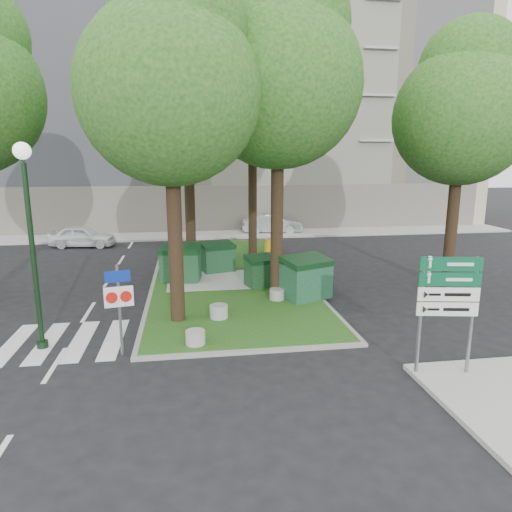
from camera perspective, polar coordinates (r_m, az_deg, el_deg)
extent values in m
plane|color=black|center=(12.33, -2.72, -12.06)|extent=(120.00, 120.00, 0.00)
cube|color=#174C15|center=(19.89, -3.65, -2.36)|extent=(6.00, 16.00, 0.12)
cube|color=gray|center=(19.89, -3.64, -2.39)|extent=(6.30, 16.30, 0.10)
cube|color=#999993|center=(30.12, -6.32, 2.61)|extent=(42.00, 3.00, 0.12)
cube|color=silver|center=(13.91, -19.18, -9.82)|extent=(5.00, 3.00, 0.01)
cube|color=tan|center=(37.31, -7.11, 16.68)|extent=(41.00, 12.00, 16.00)
cylinder|color=black|center=(13.83, -10.13, 3.78)|extent=(0.44, 0.44, 6.16)
sphere|color=#184612|center=(13.80, -10.74, 19.33)|extent=(5.20, 5.20, 5.20)
sphere|color=#184612|center=(14.32, -9.69, 26.28)|extent=(3.90, 3.90, 3.90)
cylinder|color=black|center=(16.07, 2.65, 6.13)|extent=(0.44, 0.44, 6.72)
sphere|color=#184612|center=(16.16, 2.80, 20.67)|extent=(5.60, 5.60, 5.60)
sphere|color=#184612|center=(16.79, 3.85, 27.03)|extent=(4.20, 4.20, 4.20)
cylinder|color=black|center=(20.29, -8.25, 6.11)|extent=(0.44, 0.44, 5.88)
sphere|color=#184612|center=(20.23, -8.57, 16.21)|extent=(4.80, 4.80, 4.80)
sphere|color=#184612|center=(20.62, -7.84, 20.85)|extent=(3.60, 3.60, 3.60)
cylinder|color=black|center=(23.47, -0.43, 8.42)|extent=(0.44, 0.44, 7.00)
sphere|color=#184612|center=(23.56, -0.45, 18.79)|extent=(5.80, 5.80, 5.80)
sphere|color=#184612|center=(24.11, 0.24, 23.45)|extent=(4.35, 4.35, 4.35)
cylinder|color=black|center=(19.19, 23.38, 4.88)|extent=(0.44, 0.44, 5.88)
sphere|color=#184612|center=(19.12, 24.32, 15.53)|extent=(5.00, 5.00, 5.00)
sphere|color=#184612|center=(19.65, 25.23, 20.29)|extent=(3.75, 3.75, 3.75)
cube|color=#0F371A|center=(18.86, -9.41, -1.20)|extent=(1.71, 1.28, 1.23)
cube|color=black|center=(18.70, -9.49, 0.94)|extent=(1.77, 1.36, 0.36)
cube|color=#113A1D|center=(20.23, -4.82, -0.38)|extent=(1.58, 1.28, 1.08)
cube|color=black|center=(20.10, -4.85, 1.36)|extent=(1.64, 1.35, 0.31)
cube|color=#103515|center=(17.87, 0.87, -2.17)|extent=(1.46, 1.18, 1.00)
cube|color=black|center=(17.73, 0.88, -0.35)|extent=(1.52, 1.25, 0.29)
cube|color=#144228|center=(16.41, 6.26, -3.09)|extent=(1.89, 1.62, 1.26)
cube|color=black|center=(16.23, 6.32, -0.60)|extent=(1.98, 1.71, 0.36)
cylinder|color=#989793|center=(12.62, -7.59, -10.04)|extent=(0.53, 0.53, 0.38)
cylinder|color=gray|center=(16.27, 2.64, -4.78)|extent=(0.53, 0.53, 0.38)
cylinder|color=gray|center=(14.48, -4.68, -6.92)|extent=(0.57, 0.57, 0.41)
cylinder|color=#C28616|center=(23.72, 1.58, 1.16)|extent=(0.44, 0.44, 0.77)
cylinder|color=black|center=(13.22, -26.05, -0.38)|extent=(0.14, 0.14, 4.93)
cylinder|color=black|center=(13.88, -25.13, -9.96)|extent=(0.30, 0.30, 0.20)
sphere|color=white|center=(12.96, -27.22, 11.62)|extent=(0.43, 0.43, 0.43)
cylinder|color=slate|center=(12.28, -16.67, -6.59)|extent=(0.09, 0.09, 2.43)
cube|color=navy|center=(12.02, -16.94, -2.43)|extent=(0.63, 0.15, 0.29)
cube|color=white|center=(12.17, -16.78, -4.86)|extent=(0.72, 0.17, 0.53)
cylinder|color=red|center=(12.19, -17.60, -4.88)|extent=(0.29, 0.08, 0.29)
cylinder|color=red|center=(12.14, -15.96, -4.84)|extent=(0.29, 0.08, 0.29)
cylinder|color=slate|center=(11.23, 19.84, -7.00)|extent=(0.10, 0.10, 2.78)
cylinder|color=slate|center=(11.65, 25.38, -6.79)|extent=(0.10, 0.10, 2.78)
cube|color=#094F30|center=(11.11, 23.18, -0.89)|extent=(1.37, 0.29, 0.32)
cube|color=#094F30|center=(11.18, 23.03, -2.65)|extent=(1.37, 0.29, 0.32)
cube|color=white|center=(11.27, 22.88, -4.38)|extent=(1.37, 0.29, 0.32)
cube|color=white|center=(11.38, 22.74, -6.09)|extent=(1.37, 0.29, 0.32)
imported|color=silver|center=(28.02, -20.88, 2.31)|extent=(3.79, 1.87, 1.24)
imported|color=#979A9F|center=(30.91, 1.99, 4.05)|extent=(4.06, 1.57, 1.32)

